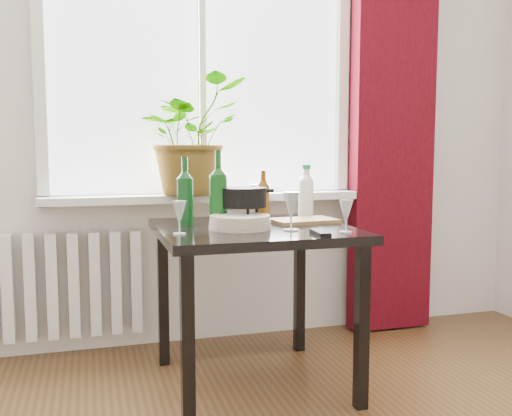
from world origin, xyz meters
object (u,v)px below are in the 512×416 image
object	(u,v)px
wineglass_back_center	(257,201)
wine_bottle_left	(185,191)
cleaning_bottle	(306,191)
wineglass_back_left	(223,206)
potted_plant	(190,136)
wineglass_front_left	(179,217)
radiator	(63,285)
wineglass_front_right	(291,211)
table	(253,246)
bottle_amber	(263,195)
cutting_board	(303,221)
plate_stack	(240,222)
wine_bottle_right	(218,188)
fondue_pot	(242,206)
wineglass_far_right	(346,216)
tv_remote	(320,233)

from	to	relation	value
wineglass_back_center	wine_bottle_left	bearing A→B (deg)	-159.44
cleaning_bottle	wineglass_back_left	size ratio (longest dim) A/B	1.72
potted_plant	wineglass_front_left	xyz separation A→B (m)	(-0.17, -0.70, -0.35)
radiator	wineglass_back_left	world-z (taller)	wineglass_back_left
wineglass_front_right	wineglass_front_left	size ratio (longest dim) A/B	1.20
table	bottle_amber	xyz separation A→B (m)	(0.11, 0.19, 0.22)
cleaning_bottle	bottle_amber	bearing A→B (deg)	-165.74
wine_bottle_left	cutting_board	xyz separation A→B (m)	(0.56, -0.07, -0.15)
bottle_amber	plate_stack	distance (m)	0.33
wine_bottle_right	fondue_pot	xyz separation A→B (m)	(0.11, 0.00, -0.09)
radiator	plate_stack	distance (m)	1.11
wineglass_front_left	wineglass_back_center	bearing A→B (deg)	43.60
wineglass_back_center	fondue_pot	size ratio (longest dim) A/B	0.69
wine_bottle_right	plate_stack	distance (m)	0.20
wineglass_far_right	fondue_pot	bearing A→B (deg)	133.87
wine_bottle_left	cleaning_bottle	size ratio (longest dim) A/B	1.18
wineglass_back_left	radiator	bearing A→B (deg)	150.15
table	wineglass_front_left	bearing A→B (deg)	-156.35
wine_bottle_right	fondue_pot	distance (m)	0.14
wine_bottle_right	wineglass_back_center	bearing A→B (deg)	42.02
cleaning_bottle	wineglass_far_right	bearing A→B (deg)	-94.04
radiator	wineglass_far_right	world-z (taller)	wineglass_far_right
plate_stack	fondue_pot	bearing A→B (deg)	70.08
wine_bottle_left	fondue_pot	world-z (taller)	wine_bottle_left
radiator	tv_remote	world-z (taller)	tv_remote
radiator	wine_bottle_left	xyz separation A→B (m)	(0.56, -0.50, 0.52)
radiator	fondue_pot	world-z (taller)	fondue_pot
radiator	wineglass_front_right	distance (m)	1.34
radiator	bottle_amber	world-z (taller)	bottle_amber
wineglass_back_center	wineglass_front_right	bearing A→B (deg)	-87.46
radiator	cutting_board	distance (m)	1.31
bottle_amber	wineglass_back_center	bearing A→B (deg)	95.61
wine_bottle_left	wine_bottle_right	bearing A→B (deg)	-29.14
plate_stack	wineglass_far_right	bearing A→B (deg)	-31.43
cutting_board	wineglass_far_right	bearing A→B (deg)	-83.13
wineglass_far_right	wine_bottle_left	bearing A→B (deg)	143.96
fondue_pot	wineglass_front_right	bearing A→B (deg)	-39.92
potted_plant	plate_stack	xyz separation A→B (m)	(0.11, -0.61, -0.39)
wineglass_front_right	bottle_amber	bearing A→B (deg)	91.82
table	wineglass_back_center	world-z (taller)	wineglass_back_center
table	bottle_amber	size ratio (longest dim) A/B	3.41
wine_bottle_right	cutting_board	size ratio (longest dim) A/B	1.15
cleaning_bottle	wineglass_back_center	distance (m)	0.26
potted_plant	wineglass_front_right	xyz separation A→B (m)	(0.31, -0.72, -0.33)
potted_plant	cutting_board	xyz separation A→B (m)	(0.46, -0.48, -0.41)
potted_plant	wineglass_front_right	size ratio (longest dim) A/B	3.68
radiator	bottle_amber	size ratio (longest dim) A/B	3.21
wineglass_front_right	plate_stack	size ratio (longest dim) A/B	0.62
wine_bottle_right	wineglass_back_center	xyz separation A→B (m)	(0.25, 0.22, -0.09)
wineglass_front_left	tv_remote	world-z (taller)	wineglass_front_left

